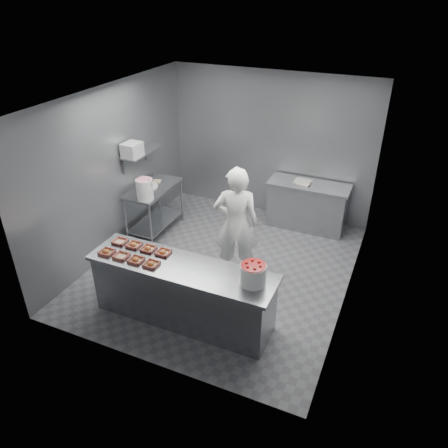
{
  "coord_description": "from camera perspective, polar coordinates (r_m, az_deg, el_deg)",
  "views": [
    {
      "loc": [
        2.43,
        -5.45,
        4.23
      ],
      "look_at": [
        0.11,
        -0.2,
        0.96
      ],
      "focal_mm": 35.0,
      "sensor_mm": 36.0,
      "label": 1
    }
  ],
  "objects": [
    {
      "name": "tray_5",
      "position": [
        6.3,
        -11.71,
        -2.67
      ],
      "size": [
        0.19,
        0.18,
        0.06
      ],
      "color": "tan",
      "rests_on": "service_counter"
    },
    {
      "name": "tray_3",
      "position": [
        5.86,
        -9.48,
        -5.16
      ],
      "size": [
        0.19,
        0.18,
        0.06
      ],
      "color": "tan",
      "rests_on": "service_counter"
    },
    {
      "name": "wall_back",
      "position": [
        8.55,
        6.07,
        10.18
      ],
      "size": [
        4.0,
        0.04,
        2.8
      ],
      "primitive_type": "cube",
      "color": "slate",
      "rests_on": "ground"
    },
    {
      "name": "strawberry_tub",
      "position": [
        5.41,
        3.82,
        -6.46
      ],
      "size": [
        0.33,
        0.33,
        0.27
      ],
      "color": "silver",
      "rests_on": "service_counter"
    },
    {
      "name": "glaze_bucket",
      "position": [
        7.54,
        -10.32,
        4.57
      ],
      "size": [
        0.3,
        0.28,
        0.44
      ],
      "color": "silver",
      "rests_on": "prep_table"
    },
    {
      "name": "bucket_lid",
      "position": [
        8.06,
        -9.83,
        4.91
      ],
      "size": [
        0.44,
        0.44,
        0.03
      ],
      "primitive_type": "cylinder",
      "rotation": [
        0.0,
        0.0,
        -0.41
      ],
      "color": "silver",
      "rests_on": "prep_table"
    },
    {
      "name": "appliance",
      "position": [
        7.61,
        -11.92,
        9.47
      ],
      "size": [
        0.29,
        0.33,
        0.24
      ],
      "primitive_type": "cube",
      "rotation": [
        0.0,
        0.0,
        -0.05
      ],
      "color": "gray",
      "rests_on": "wall_shelf"
    },
    {
      "name": "tray_6",
      "position": [
        6.18,
        -9.87,
        -3.17
      ],
      "size": [
        0.19,
        0.18,
        0.06
      ],
      "color": "tan",
      "rests_on": "service_counter"
    },
    {
      "name": "worker",
      "position": [
        6.64,
        1.58,
        -0.07
      ],
      "size": [
        0.79,
        0.65,
        1.88
      ],
      "primitive_type": "imported",
      "rotation": [
        0.0,
        0.0,
        3.48
      ],
      "color": "white",
      "rests_on": "ground"
    },
    {
      "name": "tray_0",
      "position": [
        6.23,
        -15.09,
        -3.52
      ],
      "size": [
        0.19,
        0.18,
        0.06
      ],
      "color": "tan",
      "rests_on": "service_counter"
    },
    {
      "name": "back_counter",
      "position": [
        8.4,
        10.8,
        2.39
      ],
      "size": [
        1.5,
        0.6,
        0.9
      ],
      "color": "slate",
      "rests_on": "ground"
    },
    {
      "name": "service_counter",
      "position": [
        6.08,
        -5.4,
        -8.9
      ],
      "size": [
        2.6,
        0.7,
        0.9
      ],
      "color": "slate",
      "rests_on": "ground"
    },
    {
      "name": "tray_4",
      "position": [
        6.43,
        -13.45,
        -2.22
      ],
      "size": [
        0.19,
        0.18,
        0.04
      ],
      "color": "tan",
      "rests_on": "service_counter"
    },
    {
      "name": "prep_table",
      "position": [
        8.15,
        -9.09,
        2.77
      ],
      "size": [
        0.6,
        1.2,
        0.9
      ],
      "color": "slate",
      "rests_on": "ground"
    },
    {
      "name": "tray_7",
      "position": [
        6.07,
        -7.96,
        -3.68
      ],
      "size": [
        0.19,
        0.18,
        0.06
      ],
      "color": "tan",
      "rests_on": "service_counter"
    },
    {
      "name": "tray_1",
      "position": [
        6.1,
        -13.28,
        -4.08
      ],
      "size": [
        0.19,
        0.18,
        0.04
      ],
      "color": "tan",
      "rests_on": "service_counter"
    },
    {
      "name": "wall_left",
      "position": [
        7.57,
        -14.24,
        6.78
      ],
      "size": [
        0.04,
        4.5,
        2.8
      ],
      "primitive_type": "cube",
      "color": "slate",
      "rests_on": "ground"
    },
    {
      "name": "paper_stack",
      "position": [
        8.22,
        10.27,
        5.47
      ],
      "size": [
        0.33,
        0.26,
        0.05
      ],
      "primitive_type": "cube",
      "rotation": [
        0.0,
        0.0,
        -0.15
      ],
      "color": "silver",
      "rests_on": "back_counter"
    },
    {
      "name": "tray_2",
      "position": [
        5.97,
        -11.43,
        -4.6
      ],
      "size": [
        0.19,
        0.18,
        0.06
      ],
      "color": "tan",
      "rests_on": "service_counter"
    },
    {
      "name": "wall_shelf",
      "position": [
        7.86,
        -10.7,
        9.22
      ],
      "size": [
        0.35,
        0.9,
        0.03
      ],
      "primitive_type": "cube",
      "color": "slate",
      "rests_on": "wall_left"
    },
    {
      "name": "rag",
      "position": [
        8.25,
        -8.77,
        5.58
      ],
      "size": [
        0.17,
        0.16,
        0.02
      ],
      "primitive_type": "cube",
      "rotation": [
        0.0,
        0.0,
        0.3
      ],
      "color": "#CCB28C",
      "rests_on": "prep_table"
    },
    {
      "name": "ceiling",
      "position": [
        6.13,
        -0.19,
        16.19
      ],
      "size": [
        4.5,
        4.5,
        0.0
      ],
      "primitive_type": "plane",
      "rotation": [
        3.14,
        0.0,
        0.0
      ],
      "color": "white",
      "rests_on": "wall_back"
    },
    {
      "name": "floor",
      "position": [
        7.31,
        -0.15,
        -5.68
      ],
      "size": [
        4.5,
        4.5,
        0.0
      ],
      "primitive_type": "plane",
      "color": "#4C4C51",
      "rests_on": "ground"
    },
    {
      "name": "wall_right",
      "position": [
        6.15,
        17.11,
        0.87
      ],
      "size": [
        0.04,
        4.5,
        2.8
      ],
      "primitive_type": "cube",
      "color": "slate",
      "rests_on": "ground"
    }
  ]
}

